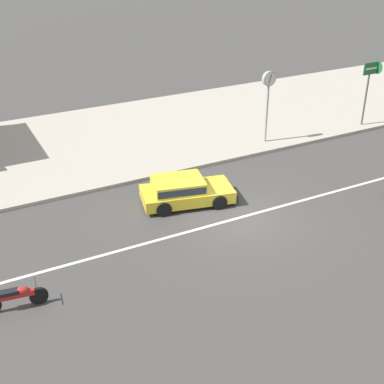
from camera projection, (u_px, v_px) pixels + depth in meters
ground_plane at (239, 218)px, 20.54m from camera, size 160.00×160.00×0.00m
lane_centre_stripe at (239, 218)px, 20.54m from camera, size 50.40×0.14×0.01m
kerb_strip at (143, 134)px, 28.04m from camera, size 68.00×10.00×0.15m
hatchback_yellow_2 at (184, 190)px, 21.31m from camera, size 4.00×2.44×1.10m
motorcycle_1 at (15, 297)px, 15.72m from camera, size 1.90×0.56×0.80m
street_clock at (268, 89)px, 25.65m from camera, size 0.71×0.22×3.57m
arrow_signboard at (377, 71)px, 27.80m from camera, size 1.29×0.69×3.43m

